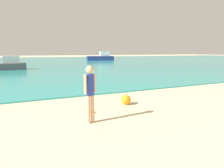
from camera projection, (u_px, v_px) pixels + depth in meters
water at (48, 61)px, 35.46m from camera, size 160.00×60.00×0.06m
person_standing at (90, 91)px, 4.87m from camera, size 0.34×0.20×1.52m
frisbee at (91, 112)px, 5.84m from camera, size 0.26×0.26×0.03m
boat_near at (5, 65)px, 18.71m from camera, size 4.13×1.46×1.39m
boat_far at (101, 57)px, 39.40m from camera, size 5.74×2.57×1.88m
beach_ball at (126, 100)px, 6.72m from camera, size 0.35×0.35×0.35m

